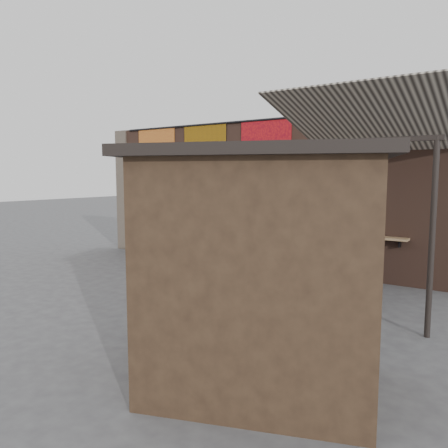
% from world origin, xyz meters
% --- Properties ---
extents(ground, '(70.00, 70.00, 0.00)m').
position_xyz_m(ground, '(0.00, 0.00, 0.00)').
color(ground, '#474749').
rests_on(ground, ground).
extents(brick_wall, '(10.00, 0.40, 4.00)m').
position_xyz_m(brick_wall, '(0.00, 2.70, 2.00)').
color(brick_wall, brown).
rests_on(brick_wall, ground).
extents(pier_left, '(0.50, 0.50, 4.00)m').
position_xyz_m(pier_left, '(-5.20, 2.70, 2.00)').
color(pier_left, '#4C4238').
rests_on(pier_left, ground).
extents(eating_counter, '(8.00, 0.32, 0.05)m').
position_xyz_m(eating_counter, '(0.00, 2.33, 1.10)').
color(eating_counter, '#9E7A51').
rests_on(eating_counter, brick_wall).
extents(shelf_box, '(0.58, 0.32, 0.23)m').
position_xyz_m(shelf_box, '(-1.13, 2.30, 1.24)').
color(shelf_box, white).
rests_on(shelf_box, eating_counter).
extents(tapestry_redgold, '(1.50, 0.02, 2.00)m').
position_xyz_m(tapestry_redgold, '(-3.60, 2.48, 3.00)').
color(tapestry_redgold, maroon).
rests_on(tapestry_redgold, brick_wall).
extents(tapestry_sun, '(1.50, 0.02, 2.00)m').
position_xyz_m(tapestry_sun, '(-1.70, 2.48, 3.00)').
color(tapestry_sun, orange).
rests_on(tapestry_sun, brick_wall).
extents(tapestry_orange, '(1.50, 0.02, 2.00)m').
position_xyz_m(tapestry_orange, '(0.30, 2.48, 3.00)').
color(tapestry_orange, red).
rests_on(tapestry_orange, brick_wall).
extents(tapestry_multi, '(1.50, 0.02, 2.00)m').
position_xyz_m(tapestry_multi, '(2.30, 2.48, 3.00)').
color(tapestry_multi, teal).
rests_on(tapestry_multi, brick_wall).
extents(hang_rail, '(9.50, 0.06, 0.06)m').
position_xyz_m(hang_rail, '(0.00, 2.47, 3.98)').
color(hang_rail, black).
rests_on(hang_rail, brick_wall).
extents(scooter_stool_0, '(0.32, 0.71, 0.68)m').
position_xyz_m(scooter_stool_0, '(-2.89, 1.99, 0.34)').
color(scooter_stool_0, black).
rests_on(scooter_stool_0, ground).
extents(scooter_stool_1, '(0.34, 0.76, 0.72)m').
position_xyz_m(scooter_stool_1, '(-2.27, 2.01, 0.36)').
color(scooter_stool_1, '#0C5611').
rests_on(scooter_stool_1, ground).
extents(scooter_stool_2, '(0.39, 0.87, 0.82)m').
position_xyz_m(scooter_stool_2, '(-1.74, 2.04, 0.41)').
color(scooter_stool_2, navy).
rests_on(scooter_stool_2, ground).
extents(scooter_stool_3, '(0.35, 0.78, 0.75)m').
position_xyz_m(scooter_stool_3, '(-1.09, 2.02, 0.37)').
color(scooter_stool_3, '#14164E').
rests_on(scooter_stool_3, ground).
extents(scooter_stool_4, '(0.40, 0.89, 0.84)m').
position_xyz_m(scooter_stool_4, '(-0.54, 2.00, 0.42)').
color(scooter_stool_4, '#8D430C').
rests_on(scooter_stool_4, ground).
extents(scooter_stool_5, '(0.33, 0.73, 0.69)m').
position_xyz_m(scooter_stool_5, '(0.11, 2.03, 0.35)').
color(scooter_stool_5, '#0F4B19').
rests_on(scooter_stool_5, ground).
extents(scooter_stool_6, '(0.35, 0.77, 0.73)m').
position_xyz_m(scooter_stool_6, '(0.69, 2.04, 0.37)').
color(scooter_stool_6, '#952F13').
rests_on(scooter_stool_6, ground).
extents(scooter_stool_7, '(0.36, 0.79, 0.75)m').
position_xyz_m(scooter_stool_7, '(1.28, 2.02, 0.38)').
color(scooter_stool_7, maroon).
rests_on(scooter_stool_7, ground).
extents(scooter_stool_8, '(0.33, 0.73, 0.69)m').
position_xyz_m(scooter_stool_8, '(1.90, 1.97, 0.35)').
color(scooter_stool_8, black).
rests_on(scooter_stool_8, ground).
extents(scooter_stool_9, '(0.36, 0.81, 0.77)m').
position_xyz_m(scooter_stool_9, '(2.43, 1.95, 0.38)').
color(scooter_stool_9, '#0D0E83').
rests_on(scooter_stool_9, ground).
extents(diner_left, '(0.73, 0.56, 1.82)m').
position_xyz_m(diner_left, '(-3.01, 1.81, 0.91)').
color(diner_left, '#9DA2E4').
rests_on(diner_left, ground).
extents(diner_right, '(1.01, 0.93, 1.67)m').
position_xyz_m(diner_right, '(-1.11, 1.40, 0.83)').
color(diner_right, '#281F23').
rests_on(diner_right, ground).
extents(shopper_navy, '(1.05, 0.63, 1.68)m').
position_xyz_m(shopper_navy, '(2.47, 0.45, 0.84)').
color(shopper_navy, black).
rests_on(shopper_navy, ground).
extents(shopper_grey, '(1.19, 0.86, 1.66)m').
position_xyz_m(shopper_grey, '(3.01, 0.49, 0.83)').
color(shopper_grey, slate).
rests_on(shopper_grey, ground).
extents(shopper_tan, '(0.99, 0.85, 1.73)m').
position_xyz_m(shopper_tan, '(1.90, 0.02, 0.86)').
color(shopper_tan, '#836B53').
rests_on(shopper_tan, ground).
extents(market_stall, '(2.98, 2.60, 2.71)m').
position_xyz_m(market_stall, '(3.52, -3.46, 1.35)').
color(market_stall, black).
rests_on(market_stall, ground).
extents(stall_roof, '(3.36, 2.97, 0.12)m').
position_xyz_m(stall_roof, '(3.52, -3.46, 2.77)').
color(stall_roof, black).
rests_on(stall_roof, market_stall).
extents(stall_sign, '(1.14, 0.44, 0.50)m').
position_xyz_m(stall_sign, '(3.19, -2.55, 1.96)').
color(stall_sign, gold).
rests_on(stall_sign, market_stall).
extents(stall_shelf, '(1.99, 0.79, 0.06)m').
position_xyz_m(stall_shelf, '(3.19, -2.55, 0.99)').
color(stall_shelf, '#473321').
rests_on(stall_shelf, market_stall).
extents(awning_canvas, '(3.20, 3.28, 0.97)m').
position_xyz_m(awning_canvas, '(3.50, 0.90, 3.55)').
color(awning_canvas, beige).
rests_on(awning_canvas, brick_wall).
extents(awning_ledger, '(3.30, 0.08, 0.12)m').
position_xyz_m(awning_ledger, '(3.50, 2.49, 3.95)').
color(awning_ledger, '#33261C').
rests_on(awning_ledger, brick_wall).
extents(awning_header, '(3.00, 0.08, 0.08)m').
position_xyz_m(awning_header, '(3.50, -0.60, 3.08)').
color(awning_header, black).
rests_on(awning_header, awning_post_left).
extents(awning_post_left, '(0.09, 0.09, 3.10)m').
position_xyz_m(awning_post_left, '(2.10, -0.60, 1.55)').
color(awning_post_left, black).
rests_on(awning_post_left, ground).
extents(awning_post_right, '(0.09, 0.09, 3.10)m').
position_xyz_m(awning_post_right, '(4.90, -0.60, 1.55)').
color(awning_post_right, black).
rests_on(awning_post_right, ground).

